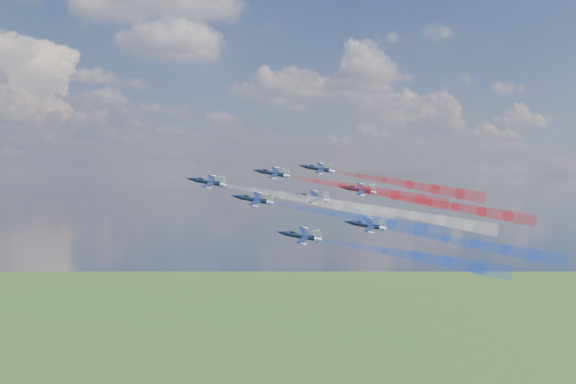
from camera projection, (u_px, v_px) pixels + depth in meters
name	position (u px, v px, depth m)	size (l,w,h in m)	color
jet_lead	(208.00, 182.00, 170.91)	(8.24, 10.30, 2.75)	black
trail_lead	(310.00, 200.00, 170.52)	(3.43, 41.13, 3.43)	white
jet_inner_left	(254.00, 199.00, 162.78)	(8.24, 10.30, 2.75)	black
trail_inner_left	(362.00, 218.00, 162.39)	(3.43, 41.13, 3.43)	blue
jet_inner_right	(272.00, 173.00, 182.20)	(8.24, 10.30, 2.75)	black
trail_inner_right	(369.00, 190.00, 181.81)	(3.43, 41.13, 3.43)	red
jet_outer_left	(301.00, 236.00, 152.52)	(8.24, 10.30, 2.75)	black
trail_outer_left	(416.00, 256.00, 152.13)	(3.43, 41.13, 3.43)	blue
jet_center_third	(311.00, 198.00, 172.55)	(8.24, 10.30, 2.75)	black
trail_center_third	(413.00, 215.00, 172.16)	(3.43, 41.13, 3.43)	white
jet_outer_right	(318.00, 169.00, 191.49)	(8.24, 10.30, 2.75)	black
trail_outer_right	(410.00, 185.00, 191.10)	(3.43, 41.13, 3.43)	red
jet_rear_left	(367.00, 225.00, 161.58)	(8.24, 10.30, 2.75)	black
trail_rear_left	(475.00, 244.00, 161.19)	(3.43, 41.13, 3.43)	blue
jet_rear_right	(359.00, 190.00, 181.80)	(8.24, 10.30, 2.75)	black
trail_rear_right	(455.00, 207.00, 181.42)	(3.43, 41.13, 3.43)	red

